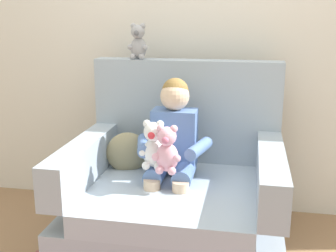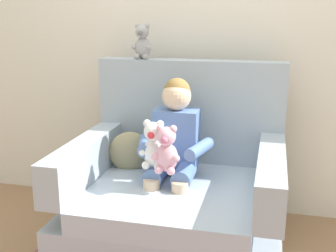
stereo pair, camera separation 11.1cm
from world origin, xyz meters
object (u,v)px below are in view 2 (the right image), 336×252
Objects in this scene: armchair at (177,196)px; plush_white at (154,146)px; seated_child at (174,143)px; plush_pink at (166,150)px; plush_grey_on_backrest at (142,42)px; throw_pillow at (130,152)px.

plush_white is at bearing -134.11° from armchair.
armchair is at bearing -39.41° from seated_child.
armchair is at bearing 89.09° from plush_pink.
plush_grey_on_backrest is at bearing 105.25° from plush_white.
seated_child is 3.17× the size of throw_pillow.
seated_child is at bearing 53.58° from plush_white.
plush_grey_on_backrest is (-0.29, 0.34, 0.55)m from seated_child.
throw_pillow is (-0.33, 0.13, 0.20)m from armchair.
plush_pink is 0.81m from plush_grey_on_backrest.
armchair reaches higher than throw_pillow.
plush_grey_on_backrest is (-0.32, 0.37, 0.86)m from armchair.
seated_child is 3.12× the size of plush_pink.
armchair is 0.41m from throw_pillow.
seated_child reaches higher than plush_white.
armchair is at bearing 38.20° from plush_white.
plush_grey_on_backrest is (-0.21, 0.48, 0.52)m from plush_white.
plush_white is at bearing -73.57° from plush_grey_on_backrest.
throw_pillow is (-0.31, 0.30, -0.13)m from plush_pink.
throw_pillow is at bearing 143.13° from plush_pink.
plush_white reaches higher than throw_pillow.
armchair is 0.37m from plush_pink.
armchair is 4.51× the size of plush_pink.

